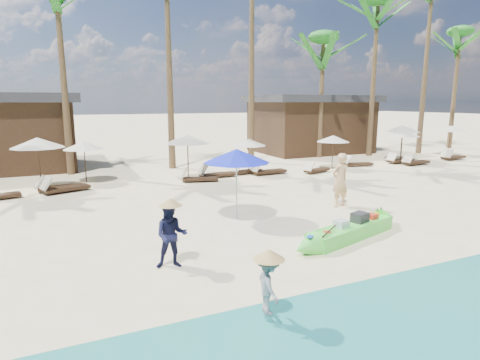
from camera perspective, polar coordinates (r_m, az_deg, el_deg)
name	(u,v)px	position (r m, az deg, el deg)	size (l,w,h in m)	color
ground	(231,256)	(10.33, -1.35, -10.76)	(240.00, 240.00, 0.00)	beige
green_canoe	(351,230)	(11.97, 15.49, -6.91)	(5.15, 1.85, 0.67)	#4EE445
tourist	(340,180)	(15.21, 14.03, -0.02)	(0.73, 0.48, 2.00)	tan
vendor_green	(171,236)	(9.55, -9.74, -7.80)	(0.76, 0.59, 1.56)	black
vendor_yellow	(269,285)	(7.21, 4.08, -14.66)	(0.69, 0.40, 1.07)	gray
blue_umbrella	(236,156)	(12.96, -0.51, 3.46)	(2.18, 2.18, 2.35)	#99999E
resort_parasol_4	(37,143)	(19.50, -26.86, 4.75)	(2.26, 2.26, 2.32)	#332115
lounger_4_right	(63,188)	(18.77, -23.85, -0.99)	(2.07, 1.23, 0.67)	#332115
resort_parasol_5	(84,145)	(20.60, -21.33, 4.62)	(1.93, 1.93, 1.99)	#332115
lounger_5_left	(57,186)	(19.22, -24.57, -0.81)	(1.96, 0.75, 0.65)	#332115
resort_parasol_6	(187,139)	(19.67, -7.48, 5.81)	(2.22, 2.22, 2.29)	#332115
lounger_6_left	(197,178)	(19.60, -6.09, 0.32)	(1.89, 1.01, 0.61)	#332115
lounger_6_right	(215,174)	(20.58, -3.57, 0.92)	(1.96, 0.70, 0.66)	#332115
resort_parasol_7	(249,142)	(21.30, 1.24, 5.38)	(1.86, 1.86, 1.92)	#332115
lounger_7_left	(246,170)	(21.64, 0.80, 1.39)	(1.81, 0.87, 0.59)	#332115
lounger_7_right	(267,170)	(21.49, 3.90, 1.36)	(1.97, 0.70, 0.66)	#332115
resort_parasol_8	(333,139)	(23.75, 13.11, 5.75)	(1.89, 1.89, 1.94)	#332115
lounger_8_left	(316,169)	(22.32, 10.70, 1.50)	(1.83, 1.05, 0.60)	#332115
resort_parasol_9	(403,133)	(27.04, 22.14, 6.22)	(2.08, 2.08, 2.14)	#332115
lounger_9_left	(357,163)	(25.21, 16.29, 2.33)	(1.82, 0.88, 0.59)	#332115
lounger_9_right	(415,162)	(26.92, 23.62, 2.43)	(2.01, 0.79, 0.67)	#332115
resort_parasol_10	(403,129)	(28.70, 22.12, 6.80)	(2.26, 2.26, 2.33)	#332115
lounger_10_left	(399,160)	(27.32, 21.70, 2.68)	(2.01, 0.77, 0.67)	#332115
lounger_10_right	(452,156)	(30.47, 27.95, 2.97)	(2.04, 0.81, 0.68)	#332115
resort_parasol_11	(451,128)	(32.95, 27.76, 6.51)	(2.09, 2.09, 2.15)	#332115
lounger_11_left	(452,157)	(30.45, 27.96, 2.95)	(1.99, 0.91, 0.65)	#332115
palm_3	(57,5)	(23.61, -24.54, 21.71)	(2.08, 2.08, 10.52)	brown
palm_6	(323,53)	(28.80, 11.72, 17.26)	(2.08, 2.08, 8.51)	brown
palm_7	(377,25)	(30.73, 18.88, 20.17)	(2.08, 2.08, 11.08)	brown
palm_8	(430,11)	(33.83, 25.46, 20.86)	(2.08, 2.08, 12.70)	brown
palm_9	(459,48)	(38.35, 28.68, 16.09)	(2.08, 2.08, 9.82)	brown
pavilion_east	(310,123)	(31.78, 9.95, 7.95)	(8.80, 6.60, 4.30)	#332115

